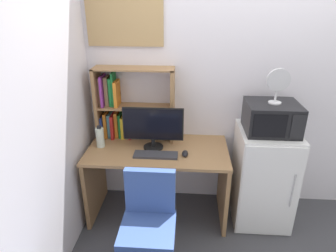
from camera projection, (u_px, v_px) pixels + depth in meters
The scene contains 12 objects.
wall_back at pixel (297, 83), 2.76m from camera, with size 6.40×0.04×2.60m, color silver.
desk at pixel (158, 169), 2.83m from camera, with size 1.31×0.67×0.74m.
hutch_bookshelf at pixel (124, 106), 2.85m from camera, with size 0.76×0.23×0.71m.
monitor at pixel (153, 126), 2.68m from camera, with size 0.56×0.19×0.40m.
keyboard at pixel (156, 155), 2.62m from camera, with size 0.39×0.13×0.02m, color #333338.
computer_mouse at pixel (185, 153), 2.62m from camera, with size 0.05×0.11×0.04m, color black.
water_bottle at pixel (100, 137), 2.75m from camera, with size 0.08×0.08×0.21m.
mini_fridge at pixel (263, 176), 2.80m from camera, with size 0.52×0.57×0.95m.
microwave at pixel (272, 117), 2.57m from camera, with size 0.45×0.40×0.26m.
desk_fan at pixel (278, 83), 2.44m from camera, with size 0.19×0.11×0.30m.
desk_chair at pixel (149, 232), 2.26m from camera, with size 0.47×0.47×0.86m.
wall_corkboard at pixel (125, 22), 2.63m from camera, with size 0.70×0.02×0.42m, color tan.
Camera 1 is at (-0.62, -2.76, 2.03)m, focal length 31.28 mm.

